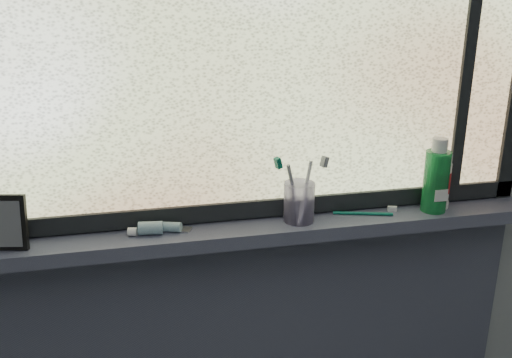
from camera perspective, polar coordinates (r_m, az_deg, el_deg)
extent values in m
cube|color=#9EA3A8|center=(1.59, 0.28, 4.18)|extent=(3.00, 0.01, 2.50)
cube|color=#494C62|center=(1.61, 0.85, -5.13)|extent=(1.62, 0.14, 0.04)
cube|color=silver|center=(1.52, 0.50, 14.18)|extent=(1.50, 0.01, 1.00)
cube|color=black|center=(1.63, 0.48, -2.85)|extent=(1.60, 0.03, 0.05)
cube|color=black|center=(1.75, 20.66, 13.68)|extent=(0.03, 0.03, 1.00)
cube|color=black|center=(1.57, -23.90, -3.99)|extent=(0.12, 0.08, 0.14)
cylinder|color=#B9A8DF|center=(1.60, 4.33, -2.31)|extent=(0.11, 0.11, 0.11)
cylinder|color=green|center=(1.73, 17.60, 0.37)|extent=(0.09, 0.09, 0.18)
cylinder|color=silver|center=(1.77, 18.14, -0.06)|extent=(0.06, 0.06, 0.12)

